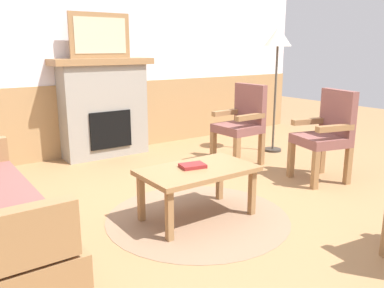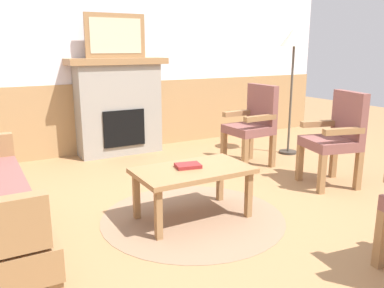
% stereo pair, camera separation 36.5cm
% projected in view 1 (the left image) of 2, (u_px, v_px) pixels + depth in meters
% --- Properties ---
extents(ground_plane, '(14.00, 14.00, 0.00)m').
position_uv_depth(ground_plane, '(215.00, 212.00, 3.51)').
color(ground_plane, '#997047').
extents(wall_back, '(7.20, 0.14, 2.70)m').
position_uv_depth(wall_back, '(94.00, 55.00, 5.26)').
color(wall_back, white).
rests_on(wall_back, ground_plane).
extents(fireplace, '(1.30, 0.44, 1.28)m').
position_uv_depth(fireplace, '(104.00, 107.00, 5.22)').
color(fireplace, gray).
rests_on(fireplace, ground_plane).
extents(framed_picture, '(0.80, 0.04, 0.56)m').
position_uv_depth(framed_picture, '(100.00, 36.00, 5.00)').
color(framed_picture, olive).
rests_on(framed_picture, fireplace).
extents(coffee_table, '(0.96, 0.56, 0.44)m').
position_uv_depth(coffee_table, '(198.00, 174.00, 3.31)').
color(coffee_table, olive).
rests_on(coffee_table, ground_plane).
extents(round_rug, '(1.56, 1.56, 0.01)m').
position_uv_depth(round_rug, '(197.00, 217.00, 3.41)').
color(round_rug, '#896B51').
rests_on(round_rug, ground_plane).
extents(book_on_table, '(0.23, 0.18, 0.03)m').
position_uv_depth(book_on_table, '(193.00, 166.00, 3.31)').
color(book_on_table, maroon).
rests_on(book_on_table, coffee_table).
extents(armchair_near_fireplace, '(0.49, 0.49, 0.98)m').
position_uv_depth(armchair_near_fireplace, '(242.00, 121.00, 4.89)').
color(armchair_near_fireplace, olive).
rests_on(armchair_near_fireplace, ground_plane).
extents(armchair_by_window_left, '(0.58, 0.58, 0.98)m').
position_uv_depth(armchair_by_window_left, '(327.00, 132.00, 4.25)').
color(armchair_by_window_left, olive).
rests_on(armchair_by_window_left, ground_plane).
extents(floor_lamp_by_chairs, '(0.36, 0.36, 1.68)m').
position_uv_depth(floor_lamp_by_chairs, '(278.00, 45.00, 5.25)').
color(floor_lamp_by_chairs, '#332D28').
rests_on(floor_lamp_by_chairs, ground_plane).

